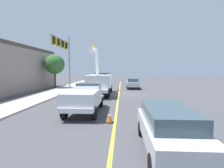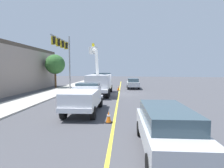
{
  "view_description": "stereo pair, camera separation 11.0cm",
  "coord_description": "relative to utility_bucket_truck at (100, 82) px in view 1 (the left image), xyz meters",
  "views": [
    {
      "loc": [
        -22.09,
        -3.82,
        3.13
      ],
      "look_at": [
        -1.26,
        0.62,
        1.4
      ],
      "focal_mm": 28.2,
      "sensor_mm": 36.0,
      "label": 1
    },
    {
      "loc": [
        -22.06,
        -3.92,
        3.13
      ],
      "look_at": [
        -1.26,
        0.62,
        1.4
      ],
      "focal_mm": 28.2,
      "sensor_mm": 36.0,
      "label": 2
    }
  ],
  "objects": [
    {
      "name": "traffic_signal_mast",
      "position": [
        2.18,
        5.95,
        4.21
      ],
      "size": [
        7.11,
        1.35,
        8.31
      ],
      "color": "gray",
      "rests_on": "ground"
    },
    {
      "name": "sidewalk_far_side",
      "position": [
        -0.58,
        6.56,
        -1.54
      ],
      "size": [
        59.85,
        12.71,
        0.12
      ],
      "primitive_type": "cube",
      "rotation": [
        0.0,
        0.0,
        0.15
      ],
      "color": "#B2ADA3",
      "rests_on": "ground"
    },
    {
      "name": "service_pickup_truck",
      "position": [
        -9.3,
        -1.46,
        -0.49
      ],
      "size": [
        5.85,
        2.93,
        2.06
      ],
      "color": "white",
      "rests_on": "ground"
    },
    {
      "name": "traffic_cone_mid_front",
      "position": [
        4.61,
        -1.48,
        -1.2
      ],
      "size": [
        0.4,
        0.4,
        0.82
      ],
      "color": "black",
      "rests_on": "ground"
    },
    {
      "name": "traffic_cone_leading",
      "position": [
        -11.39,
        -3.79,
        -1.26
      ],
      "size": [
        0.4,
        0.4,
        0.69
      ],
      "color": "black",
      "rests_on": "ground"
    },
    {
      "name": "lane_centre_stripe",
      "position": [
        0.77,
        -2.23,
        -1.6
      ],
      "size": [
        49.44,
        7.78,
        0.01
      ],
      "primitive_type": "cube",
      "rotation": [
        0.0,
        0.0,
        0.15
      ],
      "color": "yellow",
      "rests_on": "ground"
    },
    {
      "name": "ground",
      "position": [
        0.77,
        -2.23,
        -1.6
      ],
      "size": [
        120.0,
        120.0,
        0.0
      ],
      "primitive_type": "plane",
      "color": "#47474C"
    },
    {
      "name": "street_tree_right",
      "position": [
        5.7,
        9.55,
        2.43
      ],
      "size": [
        3.27,
        3.27,
        5.69
      ],
      "color": "brown",
      "rests_on": "ground"
    },
    {
      "name": "passing_minivan",
      "position": [
        8.04,
        -3.32,
        -0.63
      ],
      "size": [
        5.03,
        2.61,
        1.69
      ],
      "color": "silver",
      "rests_on": "ground"
    },
    {
      "name": "trailing_sedan",
      "position": [
        -14.45,
        -6.79,
        -0.63
      ],
      "size": [
        5.03,
        2.61,
        1.69
      ],
      "color": "silver",
      "rests_on": "ground"
    },
    {
      "name": "utility_bucket_truck",
      "position": [
        0.0,
        0.0,
        0.0
      ],
      "size": [
        8.49,
        3.72,
        6.56
      ],
      "color": "white",
      "rests_on": "ground"
    }
  ]
}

